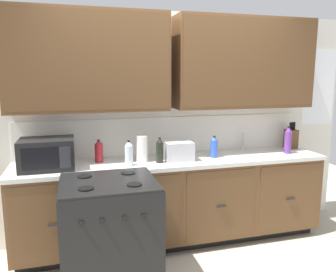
{
  "coord_description": "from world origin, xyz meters",
  "views": [
    {
      "loc": [
        -0.96,
        -2.91,
        1.75
      ],
      "look_at": [
        -0.08,
        0.27,
        1.17
      ],
      "focal_mm": 35.81,
      "sensor_mm": 36.0,
      "label": 1
    }
  ],
  "objects": [
    {
      "name": "ground_plane",
      "position": [
        0.0,
        0.0,
        0.0
      ],
      "size": [
        8.0,
        8.0,
        0.0
      ],
      "primitive_type": "plane",
      "color": "#B2A893"
    },
    {
      "name": "wall_unit",
      "position": [
        0.0,
        0.5,
        1.65
      ],
      "size": [
        4.37,
        0.4,
        2.42
      ],
      "color": "silver",
      "rests_on": "ground_plane"
    },
    {
      "name": "counter_run",
      "position": [
        0.0,
        0.3,
        0.47
      ],
      "size": [
        3.2,
        0.64,
        0.92
      ],
      "color": "black",
      "rests_on": "ground_plane"
    },
    {
      "name": "stove_range",
      "position": [
        -0.73,
        -0.33,
        0.47
      ],
      "size": [
        0.76,
        0.68,
        0.95
      ],
      "color": "black",
      "rests_on": "ground_plane"
    },
    {
      "name": "microwave",
      "position": [
        -1.23,
        0.26,
        1.06
      ],
      "size": [
        0.48,
        0.37,
        0.28
      ],
      "color": "black",
      "rests_on": "counter_run"
    },
    {
      "name": "toaster",
      "position": [
        0.02,
        0.23,
        1.01
      ],
      "size": [
        0.28,
        0.18,
        0.19
      ],
      "color": "#B7B7BC",
      "rests_on": "counter_run"
    },
    {
      "name": "knife_block",
      "position": [
        1.48,
        0.46,
        1.03
      ],
      "size": [
        0.11,
        0.14,
        0.31
      ],
      "color": "#52361E",
      "rests_on": "counter_run"
    },
    {
      "name": "sink_faucet",
      "position": [
        0.88,
        0.51,
        1.02
      ],
      "size": [
        0.02,
        0.02,
        0.2
      ],
      "primitive_type": "cylinder",
      "color": "#B2B5BA",
      "rests_on": "counter_run"
    },
    {
      "name": "paper_towel_roll",
      "position": [
        -0.34,
        0.3,
        1.05
      ],
      "size": [
        0.12,
        0.12,
        0.26
      ],
      "primitive_type": "cylinder",
      "color": "white",
      "rests_on": "counter_run"
    },
    {
      "name": "bottle_red",
      "position": [
        -0.76,
        0.38,
        1.03
      ],
      "size": [
        0.08,
        0.08,
        0.23
      ],
      "color": "maroon",
      "rests_on": "counter_run"
    },
    {
      "name": "bottle_clear",
      "position": [
        -0.49,
        0.18,
        1.03
      ],
      "size": [
        0.08,
        0.08,
        0.24
      ],
      "color": "silver",
      "rests_on": "counter_run"
    },
    {
      "name": "bottle_violet",
      "position": [
        1.28,
        0.23,
        1.06
      ],
      "size": [
        0.08,
        0.08,
        0.3
      ],
      "color": "#663384",
      "rests_on": "counter_run"
    },
    {
      "name": "bottle_dark",
      "position": [
        -0.18,
        0.21,
        1.04
      ],
      "size": [
        0.07,
        0.07,
        0.25
      ],
      "color": "black",
      "rests_on": "counter_run"
    },
    {
      "name": "bottle_blue",
      "position": [
        0.42,
        0.27,
        1.03
      ],
      "size": [
        0.08,
        0.08,
        0.23
      ],
      "color": "blue",
      "rests_on": "counter_run"
    }
  ]
}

